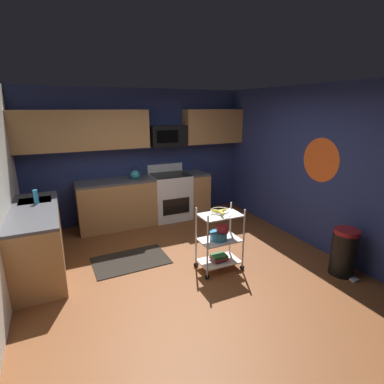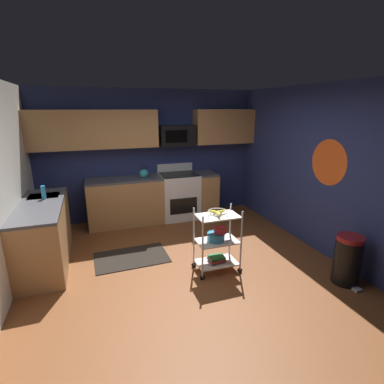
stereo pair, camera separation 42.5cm
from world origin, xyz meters
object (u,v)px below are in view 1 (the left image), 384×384
microwave (167,136)px  mixing_bowl_large (218,236)px  trash_can (344,252)px  dish_soap_bottle (36,197)px  book_stack (219,258)px  oven_range (170,196)px  mixing_bowl_small (223,229)px  fruit_bowl (220,211)px  rolling_cart (220,240)px  kettle (135,175)px

microwave → mixing_bowl_large: 2.61m
mixing_bowl_large → trash_can: bearing=-28.9°
mixing_bowl_large → dish_soap_bottle: dish_soap_bottle is taller
mixing_bowl_large → book_stack: 0.35m
dish_soap_bottle → trash_can: size_ratio=0.30×
oven_range → mixing_bowl_large: (-0.13, -2.22, 0.04)m
trash_can → microwave: bearing=113.7°
mixing_bowl_small → mixing_bowl_large: bearing=164.3°
fruit_bowl → dish_soap_bottle: 2.62m
fruit_bowl → mixing_bowl_small: 0.26m
oven_range → mixing_bowl_small: size_ratio=6.04×
microwave → mixing_bowl_small: 2.58m
microwave → rolling_cart: bearing=-92.6°
oven_range → rolling_cart: (-0.11, -2.22, -0.03)m
oven_range → rolling_cart: size_ratio=1.20×
mixing_bowl_large → rolling_cart: bearing=0.0°
microwave → mixing_bowl_small: microwave is taller
mixing_bowl_small → fruit_bowl: bearing=156.4°
rolling_cart → trash_can: bearing=-29.2°
dish_soap_bottle → trash_can: (3.77, -2.12, -0.69)m
fruit_bowl → trash_can: fruit_bowl is taller
microwave → kettle: (-0.71, -0.11, -0.70)m
dish_soap_bottle → mixing_bowl_large: bearing=-29.7°
rolling_cart → dish_soap_bottle: size_ratio=4.57×
mixing_bowl_small → trash_can: trash_can is taller
kettle → dish_soap_bottle: (-1.67, -0.93, 0.02)m
mixing_bowl_large → kettle: 2.34m
oven_range → mixing_bowl_large: 2.22m
mixing_bowl_small → trash_can: size_ratio=0.28×
rolling_cart → trash_can: 1.71m
microwave → oven_range: bearing=-89.7°
microwave → mixing_bowl_small: size_ratio=3.85×
oven_range → kettle: (-0.71, -0.00, 0.52)m
mixing_bowl_large → kettle: (-0.59, 2.21, 0.48)m
microwave → fruit_bowl: size_ratio=2.57×
oven_range → dish_soap_bottle: size_ratio=5.50×
kettle → trash_can: size_ratio=0.40×
kettle → trash_can: bearing=-55.5°
microwave → kettle: 1.01m
microwave → trash_can: 3.71m
rolling_cart → mixing_bowl_small: size_ratio=5.03×
mixing_bowl_large → dish_soap_bottle: size_ratio=1.26×
oven_range → microwave: size_ratio=1.57×
mixing_bowl_large → mixing_bowl_small: bearing=-15.7°
rolling_cart → mixing_bowl_large: size_ratio=3.63×
rolling_cart → kettle: 2.36m
oven_range → book_stack: (-0.11, -2.22, -0.31)m
mixing_bowl_small → kettle: kettle is taller
fruit_bowl → microwave: bearing=87.4°
mixing_bowl_small → kettle: 2.35m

